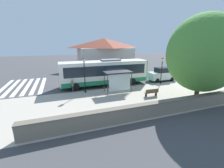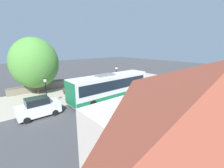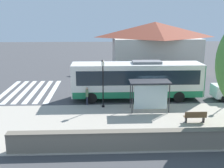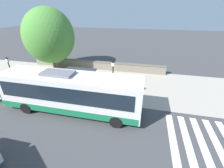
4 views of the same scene
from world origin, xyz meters
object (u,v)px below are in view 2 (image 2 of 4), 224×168
object	(u,v)px
street_lamp_near	(116,76)
street_lamp_far	(46,90)
bus	(110,86)
pedestrian	(125,85)
parked_car_far_lane	(124,116)
shade_tree	(35,63)
parked_car_behind_bus	(39,108)
bench	(68,90)
bus_shelter	(93,81)

from	to	relation	value
street_lamp_near	street_lamp_far	xyz separation A→B (m)	(0.22, -11.05, -0.20)
bus	pedestrian	size ratio (longest dim) A/B	7.48
bus	parked_car_far_lane	bearing A→B (deg)	-29.68
shade_tree	bus	bearing A→B (deg)	39.21
street_lamp_far	parked_car_behind_bus	xyz separation A→B (m)	(1.55, -1.35, -1.25)
pedestrian	street_lamp_far	xyz separation A→B (m)	(-0.47, -12.45, 1.32)
shade_tree	bench	bearing A→B (deg)	54.65
street_lamp_far	shade_tree	size ratio (longest dim) A/B	0.44
bus	street_lamp_far	xyz separation A→B (m)	(-2.10, -7.87, 0.38)
street_lamp_near	parked_car_far_lane	xyz separation A→B (m)	(8.92, -6.94, -1.43)
pedestrian	parked_car_far_lane	distance (m)	11.72
bench	parked_car_behind_bus	size ratio (longest dim) A/B	0.39
shade_tree	street_lamp_near	bearing A→B (deg)	57.96
bus	parked_car_far_lane	distance (m)	7.65
bus	shade_tree	bearing A→B (deg)	-140.79
street_lamp_near	street_lamp_far	distance (m)	11.06
parked_car_far_lane	bus_shelter	bearing A→B (deg)	162.62
street_lamp_near	shade_tree	size ratio (longest dim) A/B	0.48
pedestrian	bus_shelter	bearing A→B (deg)	-110.04
parked_car_far_lane	bus	bearing A→B (deg)	150.32
street_lamp_near	street_lamp_far	size ratio (longest dim) A/B	1.09
bus	street_lamp_far	bearing A→B (deg)	-104.92
pedestrian	bench	bearing A→B (deg)	-119.47
street_lamp_far	parked_car_behind_bus	distance (m)	2.41
parked_car_behind_bus	shade_tree	bearing A→B (deg)	166.13
bench	parked_car_far_lane	size ratio (longest dim) A/B	0.37
pedestrian	parked_car_far_lane	xyz separation A→B (m)	(8.23, -8.34, 0.09)
bus_shelter	pedestrian	bearing A→B (deg)	69.96
pedestrian	street_lamp_far	world-z (taller)	street_lamp_far
bus	shade_tree	size ratio (longest dim) A/B	1.41
bus_shelter	parked_car_far_lane	bearing A→B (deg)	-17.38
bus	shade_tree	world-z (taller)	shade_tree
bench	bus_shelter	bearing A→B (deg)	47.39
street_lamp_far	parked_car_far_lane	size ratio (longest dim) A/B	0.85
pedestrian	parked_car_behind_bus	size ratio (longest dim) A/B	0.39
bus_shelter	parked_car_far_lane	size ratio (longest dim) A/B	0.74
bus_shelter	parked_car_far_lane	world-z (taller)	bus_shelter
bus_shelter	pedestrian	distance (m)	5.63
bus	bench	xyz separation A→B (m)	(-6.20, -3.51, -1.40)
street_lamp_near	parked_car_far_lane	distance (m)	11.40
shade_tree	parked_car_far_lane	world-z (taller)	shade_tree
bus	street_lamp_near	bearing A→B (deg)	126.09
parked_car_behind_bus	street_lamp_near	bearing A→B (deg)	98.14
bus_shelter	bench	size ratio (longest dim) A/B	2.00
street_lamp_near	parked_car_behind_bus	bearing A→B (deg)	-81.86
parked_car_behind_bus	parked_car_far_lane	bearing A→B (deg)	37.34
bus_shelter	pedestrian	xyz separation A→B (m)	(1.89, 5.17, -1.15)
bench	pedestrian	bearing A→B (deg)	60.53
bus	parked_car_far_lane	xyz separation A→B (m)	(6.61, -3.77, -0.85)
pedestrian	bench	distance (m)	9.31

